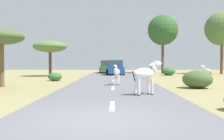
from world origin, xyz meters
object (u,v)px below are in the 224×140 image
Objects in this scene: zebra_2 at (206,72)px; car_1 at (107,67)px; rock_0 at (196,78)px; bush_1 at (197,79)px; bush_2 at (169,71)px; tree_3 at (163,30)px; tree_4 at (50,47)px; zebra_0 at (117,72)px; car_0 at (115,68)px; tree_0 at (1,38)px; bush_0 at (55,77)px; zebra_1 at (146,74)px; tree_2 at (222,29)px.

car_1 reaches higher than zebra_2.
bush_1 is at bearing -106.73° from rock_0.
bush_2 is 7.84m from rock_0.
tree_3 is 2.05× the size of tree_4.
tree_3 is (6.48, 18.29, 5.03)m from zebra_0.
car_0 is 1.22× the size of tree_0.
tree_0 is 0.94× the size of tree_4.
car_1 is 10.30m from tree_4.
zebra_0 is at bearing -93.67° from car_0.
car_1 is 2.48× the size of bush_1.
tree_4 is at bearing -46.46° from zebra_0.
bush_0 is at bearing 149.15° from bush_1.
bush_2 is at bearing 84.60° from bush_1.
bush_0 is 14.52m from bush_2.
zebra_1 is (1.30, -5.22, 0.14)m from zebra_0.
car_1 is 1.21× the size of tree_0.
zebra_0 is 13.83m from car_0.
zebra_0 is 1.93× the size of rock_0.
tree_2 reaches higher than car_1.
car_1 is 2.78× the size of bush_2.
bush_2 is (6.25, 13.34, -0.40)m from zebra_0.
zebra_0 is at bearing -109.49° from tree_3.
bush_0 is at bearing -121.59° from car_0.
zebra_0 is 5.38m from zebra_1.
bush_0 is 1.54× the size of rock_0.
car_1 is 0.55× the size of tree_2.
tree_0 is 3.15× the size of bush_0.
tree_3 reaches higher than zebra_0.
rock_0 is at bearing -130.89° from zebra_0.
tree_4 is (-7.11, -2.72, 2.39)m from car_0.
zebra_0 is 8.96m from rock_0.
tree_4 is at bearing 133.23° from bush_1.
car_0 is 2.49× the size of bush_1.
zebra_1 is at bearing -119.91° from tree_2.
car_1 is 16.04m from tree_2.
zebra_0 is 13.43m from tree_4.
zebra_1 is 1.02× the size of bush_2.
tree_3 is at bearing 92.36° from rock_0.
car_0 is at bearing -169.23° from tree_2.
zebra_2 is at bearing -84.34° from bush_2.
tree_2 reaches higher than zebra_2.
zebra_1 is at bearing -117.93° from rock_0.
bush_0 is at bearing -174.87° from zebra_1.
tree_0 reaches higher than zebra_2.
zebra_1 is 19.22m from bush_2.
zebra_1 is 0.91× the size of bush_1.
bush_0 reaches higher than rock_0.
tree_0 is 12.11m from tree_4.
zebra_1 is 1.40× the size of bush_0.
zebra_2 is 1.84× the size of rock_0.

